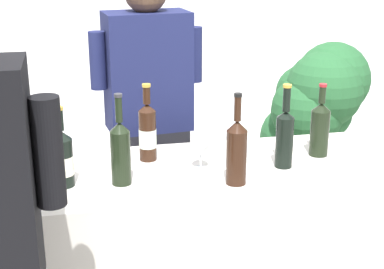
# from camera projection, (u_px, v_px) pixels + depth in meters

# --- Properties ---
(counter) EXTENTS (2.24, 0.64, 0.90)m
(counter) POSITION_uv_depth(u_px,v_px,m) (165.00, 267.00, 2.49)
(counter) COLOR beige
(counter) RESTS_ON ground_plane
(wine_bottle_0) EXTENTS (0.09, 0.09, 0.32)m
(wine_bottle_0) POSITION_uv_depth(u_px,v_px,m) (62.00, 158.00, 2.17)
(wine_bottle_0) COLOR black
(wine_bottle_0) RESTS_ON counter
(wine_bottle_1) EXTENTS (0.08, 0.08, 0.33)m
(wine_bottle_1) POSITION_uv_depth(u_px,v_px,m) (148.00, 132.00, 2.43)
(wine_bottle_1) COLOR black
(wine_bottle_1) RESTS_ON counter
(wine_bottle_2) EXTENTS (0.08, 0.08, 0.32)m
(wine_bottle_2) POSITION_uv_depth(u_px,v_px,m) (320.00, 128.00, 2.49)
(wine_bottle_2) COLOR black
(wine_bottle_2) RESTS_ON counter
(wine_bottle_3) EXTENTS (0.07, 0.07, 0.35)m
(wine_bottle_3) POSITION_uv_depth(u_px,v_px,m) (285.00, 136.00, 2.35)
(wine_bottle_3) COLOR black
(wine_bottle_3) RESTS_ON counter
(wine_bottle_4) EXTENTS (0.07, 0.07, 0.33)m
(wine_bottle_4) POSITION_uv_depth(u_px,v_px,m) (5.00, 140.00, 2.36)
(wine_bottle_4) COLOR black
(wine_bottle_4) RESTS_ON counter
(wine_bottle_6) EXTENTS (0.07, 0.07, 0.34)m
(wine_bottle_6) POSITION_uv_depth(u_px,v_px,m) (40.00, 165.00, 2.05)
(wine_bottle_6) COLOR black
(wine_bottle_6) RESTS_ON counter
(wine_bottle_7) EXTENTS (0.08, 0.08, 0.36)m
(wine_bottle_7) POSITION_uv_depth(u_px,v_px,m) (120.00, 151.00, 2.19)
(wine_bottle_7) COLOR black
(wine_bottle_7) RESTS_ON counter
(wine_bottle_8) EXTENTS (0.08, 0.08, 0.36)m
(wine_bottle_8) POSITION_uv_depth(u_px,v_px,m) (237.00, 150.00, 2.19)
(wine_bottle_8) COLOR black
(wine_bottle_8) RESTS_ON counter
(wine_glass) EXTENTS (0.08, 0.08, 0.18)m
(wine_glass) POSITION_uv_depth(u_px,v_px,m) (201.00, 143.00, 2.32)
(wine_glass) COLOR silver
(wine_glass) RESTS_ON counter
(person_server) EXTENTS (0.57, 0.29, 1.67)m
(person_server) POSITION_uv_depth(u_px,v_px,m) (149.00, 139.00, 2.98)
(person_server) COLOR black
(person_server) RESTS_ON ground_plane
(potted_shrub) EXTENTS (0.64, 0.61, 1.22)m
(potted_shrub) POSITION_uv_depth(u_px,v_px,m) (315.00, 110.00, 3.52)
(potted_shrub) COLOR brown
(potted_shrub) RESTS_ON ground_plane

